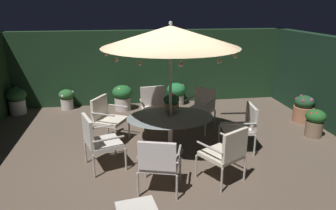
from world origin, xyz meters
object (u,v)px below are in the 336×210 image
at_px(patio_dining_table, 170,122).
at_px(patio_chair_east, 226,151).
at_px(potted_plant_front_corner, 122,96).
at_px(patio_chair_northeast, 159,161).
at_px(potted_plant_right_far, 315,122).
at_px(patio_chair_southwest, 154,104).
at_px(potted_plant_back_center, 304,109).
at_px(patio_chair_south, 202,106).
at_px(patio_umbrella, 171,36).
at_px(patio_chair_north, 98,139).
at_px(potted_plant_right_near, 16,100).
at_px(patio_chair_west, 106,116).
at_px(potted_plant_back_left, 176,93).
at_px(potted_plant_left_far, 67,98).
at_px(centerpiece_planter, 171,102).
at_px(patio_chair_southeast, 242,124).

height_order(patio_dining_table, patio_chair_east, patio_chair_east).
bearing_deg(patio_dining_table, potted_plant_front_corner, 108.30).
height_order(patio_chair_northeast, patio_chair_east, patio_chair_east).
bearing_deg(potted_plant_right_far, patio_chair_southwest, 161.21).
height_order(patio_chair_southwest, potted_plant_back_center, patio_chair_southwest).
distance_m(patio_dining_table, patio_chair_east, 1.45).
xyz_separation_m(patio_chair_south, patio_chair_southwest, (-1.09, 0.34, -0.03)).
relative_size(patio_umbrella, patio_chair_north, 2.54).
bearing_deg(potted_plant_right_near, potted_plant_back_center, -13.08).
distance_m(patio_chair_north, potted_plant_right_near, 4.07).
distance_m(patio_chair_west, potted_plant_front_corner, 2.09).
distance_m(patio_chair_southwest, potted_plant_back_left, 1.81).
bearing_deg(potted_plant_left_far, potted_plant_back_left, -0.75).
xyz_separation_m(patio_chair_southwest, potted_plant_front_corner, (-0.74, 1.31, -0.15)).
bearing_deg(potted_plant_back_left, potted_plant_back_center, -32.75).
bearing_deg(potted_plant_front_corner, potted_plant_right_near, 177.87).
relative_size(patio_chair_east, patio_chair_south, 1.02).
distance_m(centerpiece_planter, patio_chair_north, 1.63).
bearing_deg(potted_plant_front_corner, patio_chair_west, -99.84).
bearing_deg(patio_chair_south, potted_plant_right_far, -19.48).
relative_size(centerpiece_planter, patio_chair_north, 0.41).
relative_size(patio_umbrella, patio_chair_west, 2.61).
xyz_separation_m(patio_umbrella, potted_plant_back_left, (0.67, 3.03, -1.94)).
xyz_separation_m(patio_umbrella, potted_plant_right_near, (-3.72, 2.85, -1.89)).
bearing_deg(potted_plant_right_near, patio_umbrella, -37.43).
distance_m(patio_chair_south, potted_plant_front_corner, 2.48).
relative_size(patio_umbrella, potted_plant_back_center, 3.78).
height_order(centerpiece_planter, patio_chair_south, centerpiece_planter).
distance_m(potted_plant_left_far, potted_plant_back_center, 6.35).
bearing_deg(potted_plant_front_corner, patio_chair_northeast, -83.02).
xyz_separation_m(patio_chair_west, potted_plant_right_near, (-2.46, 2.16, -0.18)).
height_order(patio_chair_south, potted_plant_front_corner, patio_chair_south).
height_order(patio_chair_south, potted_plant_back_left, patio_chair_south).
height_order(patio_chair_southwest, potted_plant_front_corner, patio_chair_southwest).
bearing_deg(patio_chair_northeast, patio_chair_west, 112.55).
distance_m(patio_chair_southwest, potted_plant_back_center, 3.77).
height_order(patio_umbrella, potted_plant_back_center, patio_umbrella).
relative_size(patio_chair_southeast, potted_plant_right_near, 1.32).
bearing_deg(patio_chair_west, patio_chair_east, -44.53).
distance_m(patio_dining_table, patio_chair_north, 1.45).
bearing_deg(centerpiece_planter, potted_plant_right_far, 0.84).
xyz_separation_m(patio_chair_southwest, patio_chair_west, (-1.10, -0.74, 0.04)).
bearing_deg(patio_chair_south, potted_plant_right_near, 159.33).
bearing_deg(patio_umbrella, patio_chair_north, -161.16).
bearing_deg(potted_plant_right_far, patio_chair_west, 174.51).
xyz_separation_m(patio_dining_table, potted_plant_back_center, (3.59, 1.15, -0.29)).
xyz_separation_m(potted_plant_front_corner, potted_plant_right_far, (4.22, -2.49, -0.05)).
distance_m(patio_dining_table, patio_umbrella, 1.66).
bearing_deg(potted_plant_back_center, potted_plant_front_corner, 160.48).
distance_m(patio_umbrella, potted_plant_left_far, 4.40).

